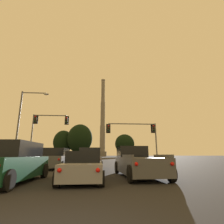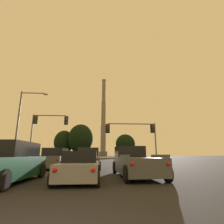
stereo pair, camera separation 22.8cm
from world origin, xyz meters
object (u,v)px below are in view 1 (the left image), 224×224
at_px(suv_left_lane_front, 57,159).
at_px(traffic_light_overhead_left, 44,126).
at_px(street_lamp, 23,119).
at_px(smokestack, 103,125).
at_px(suv_left_lane_second, 11,163).
at_px(sedan_center_lane_second, 84,167).
at_px(pickup_truck_right_lane_second, 137,162).
at_px(suv_center_lane_front, 90,159).
at_px(traffic_light_overhead_right, 139,132).

xyz_separation_m(suv_left_lane_front, traffic_light_overhead_left, (-3.71, 7.37, 4.23)).
xyz_separation_m(street_lamp, smokestack, (11.65, 116.44, 19.31)).
height_order(suv_left_lane_second, smokestack, smokestack).
height_order(suv_left_lane_front, smokestack, smokestack).
bearing_deg(suv_left_lane_front, sedan_center_lane_second, -67.09).
height_order(suv_left_lane_second, pickup_truck_right_lane_second, suv_left_lane_second).
relative_size(pickup_truck_right_lane_second, smokestack, 0.09).
bearing_deg(traffic_light_overhead_left, street_lamp, -114.74).
bearing_deg(suv_center_lane_front, smokestack, 85.76).
bearing_deg(traffic_light_overhead_right, suv_left_lane_second, -122.77).
distance_m(suv_center_lane_front, traffic_light_overhead_right, 9.72).
distance_m(suv_left_lane_front, traffic_light_overhead_left, 9.27).
relative_size(pickup_truck_right_lane_second, suv_left_lane_front, 1.13).
bearing_deg(street_lamp, sedan_center_lane_second, -54.79).
bearing_deg(pickup_truck_right_lane_second, suv_center_lane_front, 116.92).
bearing_deg(traffic_light_overhead_right, smokestack, 91.41).
bearing_deg(street_lamp, smokestack, 84.29).
bearing_deg(pickup_truck_right_lane_second, suv_left_lane_front, 132.54).
bearing_deg(suv_left_lane_second, street_lamp, 113.75).
bearing_deg(suv_left_lane_front, street_lamp, 142.48).
bearing_deg(street_lamp, suv_left_lane_second, -67.83).
distance_m(pickup_truck_right_lane_second, street_lamp, 16.16).
bearing_deg(suv_left_lane_second, suv_center_lane_front, 69.31).
relative_size(suv_center_lane_front, traffic_light_overhead_left, 0.74).
bearing_deg(traffic_light_overhead_left, smokestack, 84.88).
bearing_deg(sedan_center_lane_second, traffic_light_overhead_left, 114.10).
height_order(sedan_center_lane_second, traffic_light_overhead_right, traffic_light_overhead_right).
height_order(suv_left_lane_second, traffic_light_overhead_left, traffic_light_overhead_left).
xyz_separation_m(sedan_center_lane_second, street_lamp, (-8.39, 11.89, 4.80)).
bearing_deg(pickup_truck_right_lane_second, suv_left_lane_second, -163.74).
bearing_deg(smokestack, traffic_light_overhead_right, -88.59).
relative_size(suv_left_lane_front, traffic_light_overhead_left, 0.73).
relative_size(sedan_center_lane_second, suv_center_lane_front, 0.95).
distance_m(suv_center_lane_front, traffic_light_overhead_left, 11.31).
distance_m(traffic_light_overhead_left, street_lamp, 3.61).
bearing_deg(suv_left_lane_second, smokestack, 88.67).
xyz_separation_m(suv_left_lane_front, smokestack, (6.44, 120.54, 23.88)).
relative_size(sedan_center_lane_second, suv_left_lane_front, 0.96).
bearing_deg(suv_left_lane_front, traffic_light_overhead_left, 117.42).
distance_m(traffic_light_overhead_right, smokestack, 116.30).
relative_size(suv_center_lane_front, traffic_light_overhead_right, 0.72).
bearing_deg(suv_left_lane_front, traffic_light_overhead_right, 34.15).
relative_size(pickup_truck_right_lane_second, traffic_light_overhead_right, 0.80).
xyz_separation_m(sedan_center_lane_second, smokestack, (3.26, 128.33, 24.11)).
distance_m(traffic_light_overhead_left, smokestack, 115.32).
xyz_separation_m(suv_center_lane_front, traffic_light_overhead_left, (-6.80, 7.99, 4.23)).
height_order(suv_left_lane_front, traffic_light_overhead_left, traffic_light_overhead_left).
height_order(sedan_center_lane_second, suv_left_lane_front, suv_left_lane_front).
xyz_separation_m(traffic_light_overhead_left, smokestack, (10.15, 113.17, 19.65)).
xyz_separation_m(suv_left_lane_front, traffic_light_overhead_right, (9.25, 6.11, 3.34)).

